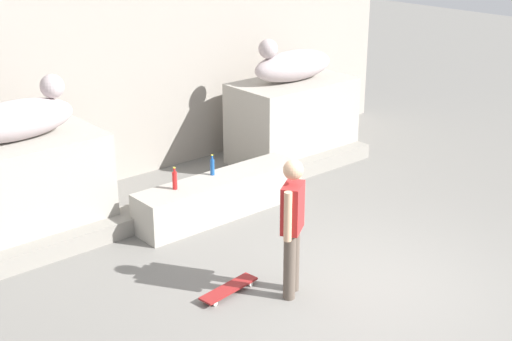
# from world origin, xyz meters

# --- Properties ---
(ground_plane) EXTENTS (40.00, 40.00, 0.00)m
(ground_plane) POSITION_xyz_m (0.00, 0.00, 0.00)
(ground_plane) COLOR slate
(pedestal_left) EXTENTS (2.13, 1.21, 1.41)m
(pedestal_left) POSITION_xyz_m (-2.45, 3.92, 0.71)
(pedestal_left) COLOR #A39E93
(pedestal_left) RESTS_ON ground_plane
(pedestal_right) EXTENTS (2.13, 1.21, 1.41)m
(pedestal_right) POSITION_xyz_m (2.45, 3.92, 0.71)
(pedestal_right) COLOR #A39E93
(pedestal_right) RESTS_ON ground_plane
(statue_reclining_left) EXTENTS (1.61, 0.60, 0.78)m
(statue_reclining_left) POSITION_xyz_m (-2.41, 3.92, 1.70)
(statue_reclining_left) COLOR #B2A3A4
(statue_reclining_left) RESTS_ON pedestal_left
(statue_reclining_right) EXTENTS (1.63, 0.64, 0.78)m
(statue_reclining_right) POSITION_xyz_m (2.41, 3.92, 1.70)
(statue_reclining_right) COLOR #B2A3A4
(statue_reclining_right) RESTS_ON pedestal_right
(ledge_block) EXTENTS (2.66, 0.60, 0.58)m
(ledge_block) POSITION_xyz_m (0.00, 2.84, 0.29)
(ledge_block) COLOR #A39E93
(ledge_block) RESTS_ON ground_plane
(skater) EXTENTS (0.47, 0.37, 1.67)m
(skater) POSITION_xyz_m (-0.75, 0.53, 0.92)
(skater) COLOR brown
(skater) RESTS_ON ground_plane
(skateboard) EXTENTS (0.82, 0.30, 0.08)m
(skateboard) POSITION_xyz_m (-1.30, 1.00, 0.06)
(skateboard) COLOR maroon
(skateboard) RESTS_ON ground_plane
(bottle_blue) EXTENTS (0.06, 0.06, 0.31)m
(bottle_blue) POSITION_xyz_m (-0.01, 2.99, 0.71)
(bottle_blue) COLOR #194C99
(bottle_blue) RESTS_ON ledge_block
(bottle_red) EXTENTS (0.07, 0.07, 0.32)m
(bottle_red) POSITION_xyz_m (-0.74, 2.89, 0.72)
(bottle_red) COLOR red
(bottle_red) RESTS_ON ledge_block
(stair_step) EXTENTS (7.02, 0.50, 0.25)m
(stair_step) POSITION_xyz_m (0.00, 3.30, 0.12)
(stair_step) COLOR gray
(stair_step) RESTS_ON ground_plane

